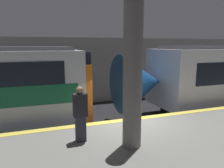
# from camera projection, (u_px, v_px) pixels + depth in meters

# --- Properties ---
(ground_plane) EXTENTS (120.00, 120.00, 0.00)m
(ground_plane) POSITION_uv_depth(u_px,v_px,m) (128.00, 147.00, 8.28)
(ground_plane) COLOR black
(platform) EXTENTS (40.00, 4.34, 1.14)m
(platform) POSITION_uv_depth(u_px,v_px,m) (160.00, 161.00, 6.17)
(platform) COLOR slate
(platform) RESTS_ON ground
(station_rear_barrier) EXTENTS (50.00, 0.15, 4.28)m
(station_rear_barrier) POSITION_uv_depth(u_px,v_px,m) (86.00, 71.00, 14.21)
(station_rear_barrier) COLOR #9E998E
(station_rear_barrier) RESTS_ON ground
(support_pillar_near) EXTENTS (0.49, 0.49, 3.80)m
(support_pillar_near) POSITION_uv_depth(u_px,v_px,m) (133.00, 76.00, 5.56)
(support_pillar_near) COLOR slate
(support_pillar_near) RESTS_ON platform
(person_waiting) EXTENTS (0.38, 0.24, 1.57)m
(person_waiting) POSITION_uv_depth(u_px,v_px,m) (80.00, 113.00, 6.02)
(person_waiting) COLOR #2D2D38
(person_waiting) RESTS_ON platform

